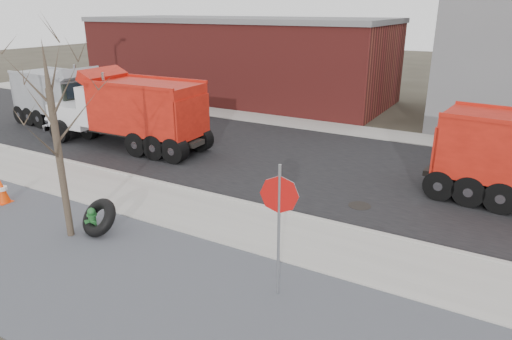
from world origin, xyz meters
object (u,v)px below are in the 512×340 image
Objects in this scene: fire_hydrant at (92,221)px; truck_tire at (99,217)px; dump_truck_grey at (64,97)px; dump_truck_red_b at (130,109)px; stop_sign at (279,209)px.

truck_tire is (0.21, 0.07, 0.14)m from fire_hydrant.
dump_truck_grey reaches higher than truck_tire.
fire_hydrant is 0.26m from truck_tire.
dump_truck_grey is (-10.66, 7.55, 1.09)m from truck_tire.
dump_truck_red_b is at bearing -6.27° from dump_truck_grey.
dump_truck_red_b is 5.61m from dump_truck_grey.
dump_truck_grey is at bearing 164.77° from stop_sign.
stop_sign is at bearing -0.92° from truck_tire.
stop_sign reaches higher than truck_tire.
dump_truck_grey is (-10.45, 7.62, 1.23)m from fire_hydrant.
truck_tire is 8.41m from dump_truck_red_b.
dump_truck_grey is (-16.16, 7.63, -0.43)m from stop_sign.
fire_hydrant is at bearing -170.10° from stop_sign.
stop_sign is at bearing -21.21° from dump_truck_grey.
fire_hydrant is 12.99m from dump_truck_grey.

